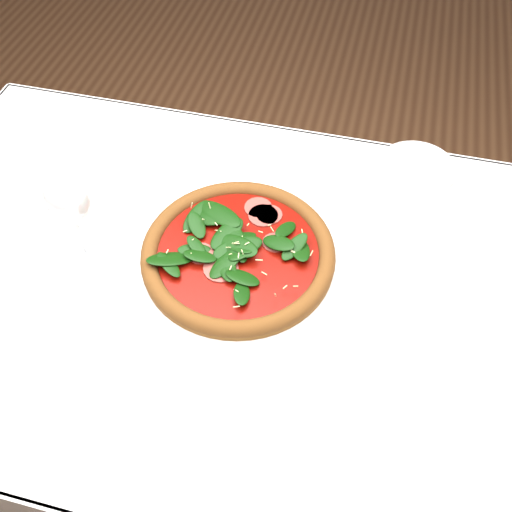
# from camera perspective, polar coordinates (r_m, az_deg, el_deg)

# --- Properties ---
(ground) EXTENTS (6.00, 6.00, 0.00)m
(ground) POSITION_cam_1_polar(r_m,az_deg,el_deg) (1.61, -2.61, -18.00)
(ground) COLOR brown
(ground) RESTS_ON ground
(dining_table) EXTENTS (1.21, 0.81, 0.75)m
(dining_table) POSITION_cam_1_polar(r_m,az_deg,el_deg) (1.03, -3.91, -5.29)
(dining_table) COLOR silver
(dining_table) RESTS_ON ground
(plate) EXTENTS (0.37, 0.37, 0.02)m
(plate) POSITION_cam_1_polar(r_m,az_deg,el_deg) (0.96, -1.77, -0.32)
(plate) COLOR white
(plate) RESTS_ON dining_table
(pizza) EXTENTS (0.39, 0.39, 0.04)m
(pizza) POSITION_cam_1_polar(r_m,az_deg,el_deg) (0.94, -1.80, 0.48)
(pizza) COLOR brown
(pizza) RESTS_ON plate
(wine_glass) EXTENTS (0.07, 0.07, 0.18)m
(wine_glass) POSITION_cam_1_polar(r_m,az_deg,el_deg) (0.93, -18.26, 5.25)
(wine_glass) COLOR silver
(wine_glass) RESTS_ON dining_table
(saucer_far) EXTENTS (0.15, 0.15, 0.01)m
(saucer_far) POSITION_cam_1_polar(r_m,az_deg,el_deg) (1.15, 15.84, 8.55)
(saucer_far) COLOR white
(saucer_far) RESTS_ON dining_table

